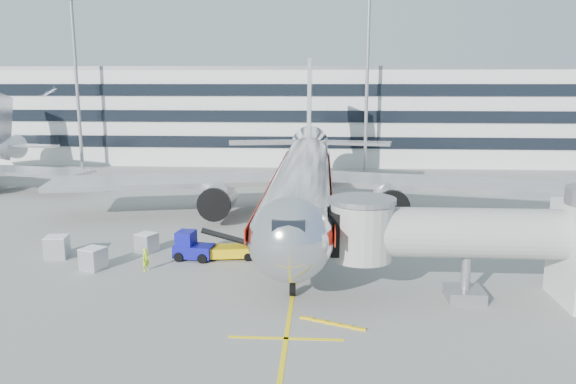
# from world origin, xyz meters

# --- Properties ---
(ground) EXTENTS (180.00, 180.00, 0.00)m
(ground) POSITION_xyz_m (0.00, 0.00, 0.00)
(ground) COLOR gray
(ground) RESTS_ON ground
(lead_in_line) EXTENTS (0.25, 70.00, 0.01)m
(lead_in_line) POSITION_xyz_m (0.00, 10.00, 0.01)
(lead_in_line) COLOR yellow
(lead_in_line) RESTS_ON ground
(stop_bar) EXTENTS (6.00, 0.25, 0.01)m
(stop_bar) POSITION_xyz_m (0.00, -14.00, 0.01)
(stop_bar) COLOR yellow
(stop_bar) RESTS_ON ground
(main_jet) EXTENTS (50.95, 48.70, 16.06)m
(main_jet) POSITION_xyz_m (0.00, 11.72, 4.23)
(main_jet) COLOR silver
(main_jet) RESTS_ON ground
(jet_bridge) EXTENTS (17.80, 4.50, 7.00)m
(jet_bridge) POSITION_xyz_m (12.18, -8.00, 3.87)
(jet_bridge) COLOR silver
(jet_bridge) RESTS_ON ground
(terminal) EXTENTS (150.00, 24.25, 15.60)m
(terminal) POSITION_xyz_m (0.00, 57.95, 7.80)
(terminal) COLOR silver
(terminal) RESTS_ON ground
(light_mast_west) EXTENTS (2.40, 1.20, 25.45)m
(light_mast_west) POSITION_xyz_m (-35.00, 42.00, 14.88)
(light_mast_west) COLOR gray
(light_mast_west) RESTS_ON ground
(light_mast_centre) EXTENTS (2.40, 1.20, 25.45)m
(light_mast_centre) POSITION_xyz_m (8.00, 42.00, 14.88)
(light_mast_centre) COLOR gray
(light_mast_centre) RESTS_ON ground
(belt_loader) EXTENTS (4.93, 2.32, 2.31)m
(belt_loader) POSITION_xyz_m (-5.42, -0.81, 0.65)
(belt_loader) COLOR #E1B609
(belt_loader) RESTS_ON ground
(baggage_tug) EXTENTS (3.05, 2.16, 2.14)m
(baggage_tug) POSITION_xyz_m (-7.94, -1.12, 0.93)
(baggage_tug) COLOR #0C0D8D
(baggage_tug) RESTS_ON ground
(cargo_container_left) EXTENTS (1.79, 1.79, 1.67)m
(cargo_container_left) POSITION_xyz_m (-18.18, -1.40, 0.84)
(cargo_container_left) COLOR #B4B7BC
(cargo_container_left) RESTS_ON ground
(cargo_container_right) EXTENTS (1.82, 1.82, 1.46)m
(cargo_container_right) POSITION_xyz_m (-11.91, 0.58, 0.74)
(cargo_container_right) COLOR #B4B7BC
(cargo_container_right) RESTS_ON ground
(cargo_container_front) EXTENTS (1.87, 1.87, 1.55)m
(cargo_container_front) POSITION_xyz_m (-14.38, -3.80, 0.78)
(cargo_container_front) COLOR #B4B7BC
(cargo_container_front) RESTS_ON ground
(ramp_worker) EXTENTS (0.64, 0.71, 1.64)m
(ramp_worker) POSITION_xyz_m (-10.54, -3.92, 0.82)
(ramp_worker) COLOR #BFFF1A
(ramp_worker) RESTS_ON ground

